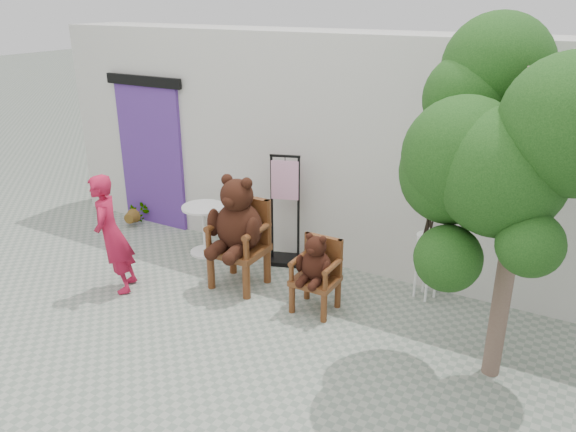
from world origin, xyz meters
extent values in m
plane|color=gray|center=(0.00, 0.00, 0.00)|extent=(60.00, 60.00, 0.00)
cube|color=beige|center=(0.00, 3.10, 1.50)|extent=(9.00, 1.00, 3.00)
cube|color=#502B82|center=(-3.00, 2.58, 1.10)|extent=(1.20, 0.08, 2.20)
cube|color=black|center=(-3.00, 2.54, 2.25)|extent=(1.40, 0.06, 0.15)
cylinder|color=#4D2610|center=(-0.92, 1.26, 0.22)|extent=(0.09, 0.09, 0.44)
cylinder|color=#4D2610|center=(-0.92, 1.73, 0.22)|extent=(0.09, 0.09, 0.44)
cylinder|color=#4D2610|center=(-0.39, 1.26, 0.22)|extent=(0.09, 0.09, 0.44)
cylinder|color=#4D2610|center=(-0.39, 1.73, 0.22)|extent=(0.09, 0.09, 0.44)
cube|color=#4D2610|center=(-0.66, 1.50, 0.49)|extent=(0.63, 0.58, 0.08)
cube|color=#4D2610|center=(-0.66, 1.74, 0.82)|extent=(0.60, 0.08, 0.58)
cylinder|color=#4D2610|center=(-0.93, 1.74, 0.82)|extent=(0.08, 0.08, 0.58)
cylinder|color=#4D2610|center=(-0.93, 1.26, 0.66)|extent=(0.07, 0.07, 0.26)
cylinder|color=#4D2610|center=(-0.93, 1.50, 0.79)|extent=(0.08, 0.55, 0.08)
cylinder|color=#4D2610|center=(-0.38, 1.74, 0.82)|extent=(0.08, 0.08, 0.58)
cylinder|color=#4D2610|center=(-0.38, 1.26, 0.66)|extent=(0.07, 0.07, 0.26)
cylinder|color=#4D2610|center=(-0.38, 1.50, 0.79)|extent=(0.08, 0.55, 0.08)
ellipsoid|color=black|center=(-0.66, 1.53, 0.78)|extent=(0.60, 0.51, 0.63)
sphere|color=black|center=(-0.66, 1.50, 1.20)|extent=(0.40, 0.40, 0.40)
ellipsoid|color=black|center=(-0.66, 1.34, 1.17)|extent=(0.18, 0.14, 0.14)
sphere|color=black|center=(-0.80, 1.51, 1.37)|extent=(0.14, 0.14, 0.14)
sphere|color=black|center=(-0.52, 1.51, 1.37)|extent=(0.14, 0.14, 0.14)
ellipsoid|color=black|center=(-0.94, 1.40, 0.83)|extent=(0.14, 0.20, 0.36)
ellipsoid|color=black|center=(-0.79, 1.26, 0.58)|extent=(0.18, 0.35, 0.18)
sphere|color=black|center=(-0.79, 1.12, 0.56)|extent=(0.17, 0.17, 0.17)
ellipsoid|color=black|center=(-0.37, 1.40, 0.83)|extent=(0.14, 0.20, 0.36)
ellipsoid|color=black|center=(-0.53, 1.26, 0.58)|extent=(0.18, 0.35, 0.18)
sphere|color=black|center=(-0.53, 1.12, 0.56)|extent=(0.17, 0.17, 0.17)
cylinder|color=#4D2610|center=(0.24, 1.25, 0.17)|extent=(0.07, 0.07, 0.34)
cylinder|color=#4D2610|center=(0.24, 1.61, 0.17)|extent=(0.07, 0.07, 0.34)
cylinder|color=#4D2610|center=(0.65, 1.25, 0.17)|extent=(0.07, 0.07, 0.34)
cylinder|color=#4D2610|center=(0.65, 1.61, 0.17)|extent=(0.07, 0.07, 0.34)
cube|color=#4D2610|center=(0.44, 1.43, 0.38)|extent=(0.49, 0.45, 0.07)
cube|color=#4D2610|center=(0.44, 1.62, 0.63)|extent=(0.47, 0.07, 0.45)
cylinder|color=#4D2610|center=(0.23, 1.62, 0.63)|extent=(0.07, 0.07, 0.45)
cylinder|color=#4D2610|center=(0.23, 1.25, 0.51)|extent=(0.06, 0.06, 0.20)
cylinder|color=#4D2610|center=(0.23, 1.43, 0.61)|extent=(0.07, 0.43, 0.07)
cylinder|color=#4D2610|center=(0.65, 1.62, 0.63)|extent=(0.07, 0.07, 0.45)
cylinder|color=#4D2610|center=(0.65, 1.25, 0.51)|extent=(0.06, 0.06, 0.20)
cylinder|color=#4D2610|center=(0.65, 1.43, 0.61)|extent=(0.07, 0.43, 0.07)
ellipsoid|color=black|center=(0.44, 1.44, 0.56)|extent=(0.36, 0.30, 0.38)
sphere|color=black|center=(0.44, 1.42, 0.81)|extent=(0.24, 0.24, 0.24)
ellipsoid|color=black|center=(0.44, 1.33, 0.79)|extent=(0.11, 0.09, 0.09)
sphere|color=black|center=(0.36, 1.43, 0.91)|extent=(0.08, 0.08, 0.08)
sphere|color=black|center=(0.53, 1.43, 0.91)|extent=(0.08, 0.08, 0.08)
ellipsoid|color=black|center=(0.27, 1.36, 0.59)|extent=(0.08, 0.12, 0.21)
ellipsoid|color=black|center=(0.36, 1.28, 0.44)|extent=(0.10, 0.21, 0.10)
sphere|color=black|center=(0.36, 1.20, 0.43)|extent=(0.10, 0.10, 0.10)
ellipsoid|color=black|center=(0.61, 1.36, 0.59)|extent=(0.08, 0.12, 0.21)
ellipsoid|color=black|center=(0.52, 1.28, 0.44)|extent=(0.10, 0.21, 0.10)
sphere|color=black|center=(0.52, 1.20, 0.43)|extent=(0.10, 0.10, 0.10)
imported|color=#A91435|center=(-1.91, 0.65, 0.74)|extent=(0.58, 0.64, 1.48)
cylinder|color=white|center=(-1.61, 2.05, 0.69)|extent=(0.60, 0.60, 0.03)
cylinder|color=white|center=(-1.61, 2.05, 0.35)|extent=(0.06, 0.06, 0.68)
cylinder|color=white|center=(-1.61, 2.05, 0.01)|extent=(0.44, 0.44, 0.03)
cube|color=black|center=(-0.66, 2.29, 0.75)|extent=(0.04, 0.04, 1.50)
cube|color=black|center=(-0.32, 2.41, 0.75)|extent=(0.04, 0.04, 1.50)
cube|color=black|center=(-0.49, 2.35, 1.50)|extent=(0.39, 0.16, 0.03)
cube|color=black|center=(-0.49, 2.35, 0.03)|extent=(0.54, 0.48, 0.06)
cube|color=#E9A0C4|center=(-0.48, 2.34, 1.18)|extent=(0.35, 0.16, 0.52)
cylinder|color=black|center=(-0.49, 2.35, 1.47)|extent=(0.01, 0.01, 0.08)
cylinder|color=white|center=(1.46, 2.35, 0.44)|extent=(0.32, 0.32, 0.03)
cylinder|color=white|center=(1.54, 2.43, 0.22)|extent=(0.03, 0.03, 0.44)
cylinder|color=white|center=(1.37, 2.43, 0.22)|extent=(0.03, 0.03, 0.44)
cylinder|color=white|center=(1.37, 2.27, 0.22)|extent=(0.03, 0.03, 0.44)
cylinder|color=white|center=(1.54, 2.27, 0.22)|extent=(0.03, 0.03, 0.44)
cylinder|color=black|center=(1.43, 2.39, 1.05)|extent=(0.09, 0.07, 0.80)
cylinder|color=brown|center=(1.41, 2.41, 1.38)|extent=(0.04, 0.04, 0.07)
cylinder|color=black|center=(1.46, 2.40, 1.05)|extent=(0.20, 0.03, 0.79)
cylinder|color=brown|center=(1.45, 2.46, 1.38)|extent=(0.05, 0.04, 0.08)
cylinder|color=black|center=(1.42, 2.32, 1.05)|extent=(0.09, 0.10, 0.80)
cylinder|color=brown|center=(1.39, 2.29, 1.38)|extent=(0.04, 0.04, 0.08)
cylinder|color=black|center=(1.45, 2.30, 1.05)|extent=(0.19, 0.05, 0.79)
cylinder|color=brown|center=(1.44, 2.24, 1.38)|extent=(0.05, 0.04, 0.08)
cylinder|color=black|center=(1.42, 2.38, 1.05)|extent=(0.12, 0.14, 0.79)
cylinder|color=brown|center=(1.38, 2.42, 1.38)|extent=(0.04, 0.05, 0.08)
cylinder|color=black|center=(1.47, 2.40, 1.05)|extent=(0.12, 0.05, 0.80)
cylinder|color=brown|center=(1.48, 2.43, 1.38)|extent=(0.04, 0.04, 0.08)
cylinder|color=brown|center=(2.46, 1.23, 1.44)|extent=(0.17, 0.17, 2.89)
sphere|color=black|center=(1.93, 1.01, 2.00)|extent=(0.89, 0.89, 0.89)
sphere|color=black|center=(2.34, 0.89, 2.10)|extent=(1.05, 1.05, 1.05)
sphere|color=black|center=(2.07, 1.72, 2.80)|extent=(1.00, 1.00, 1.00)
sphere|color=black|center=(2.79, 0.92, 2.52)|extent=(1.09, 1.09, 1.09)
sphere|color=black|center=(2.02, 0.99, 2.15)|extent=(1.04, 1.04, 1.04)
sphere|color=black|center=(1.89, 1.55, 2.55)|extent=(0.83, 0.83, 0.83)
sphere|color=black|center=(2.05, 0.72, 1.34)|extent=(0.58, 0.58, 0.58)
sphere|color=black|center=(2.67, 0.61, 1.65)|extent=(0.52, 0.52, 0.52)
imported|color=black|center=(-3.23, 2.35, 0.20)|extent=(0.41, 0.38, 0.39)
camera|label=1|loc=(2.99, -3.67, 3.41)|focal=35.00mm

